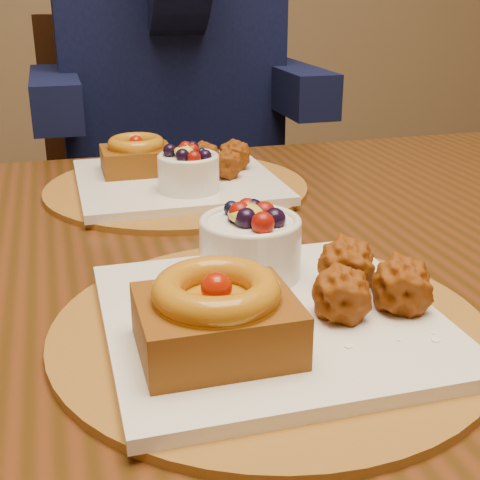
# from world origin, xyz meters

# --- Properties ---
(dining_table) EXTENTS (1.60, 0.90, 0.76)m
(dining_table) POSITION_xyz_m (-0.09, 0.11, 0.68)
(dining_table) COLOR #38210A
(dining_table) RESTS_ON ground
(place_setting_near) EXTENTS (0.38, 0.38, 0.09)m
(place_setting_near) POSITION_xyz_m (-0.09, -0.10, 0.78)
(place_setting_near) COLOR brown
(place_setting_near) RESTS_ON dining_table
(place_setting_far) EXTENTS (0.38, 0.38, 0.08)m
(place_setting_far) POSITION_xyz_m (-0.09, 0.33, 0.78)
(place_setting_far) COLOR brown
(place_setting_far) RESTS_ON dining_table
(chair_far) EXTENTS (0.61, 0.61, 0.97)m
(chair_far) POSITION_xyz_m (-0.11, 0.93, 0.54)
(chair_far) COLOR black
(chair_far) RESTS_ON ground
(diner) EXTENTS (0.56, 0.53, 0.91)m
(diner) POSITION_xyz_m (-0.01, 0.84, 0.97)
(diner) COLOR black
(diner) RESTS_ON ground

